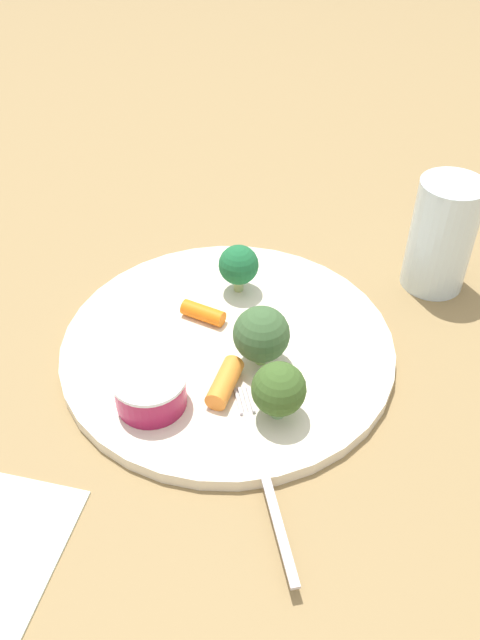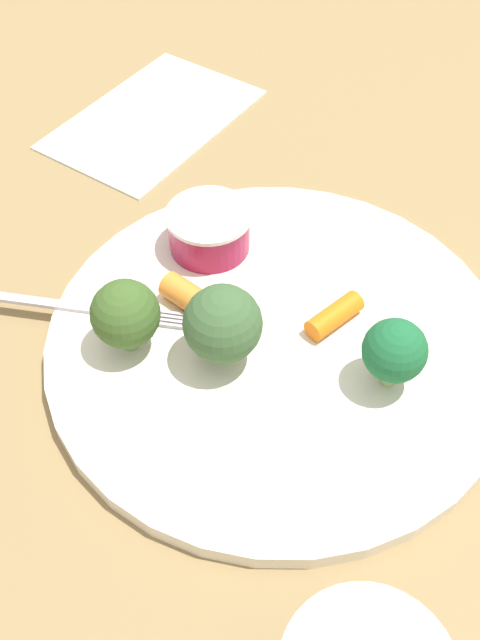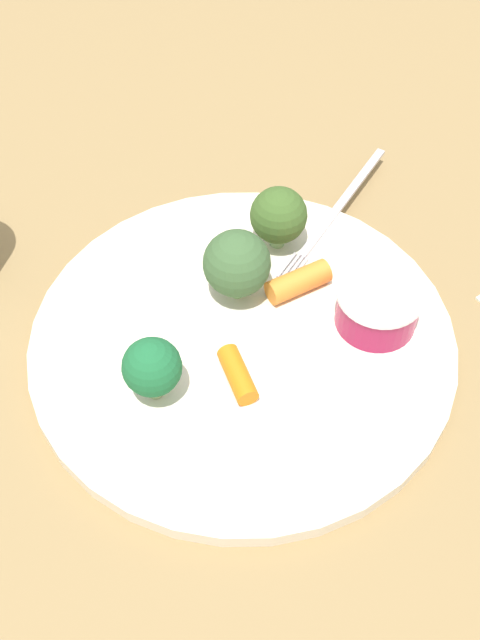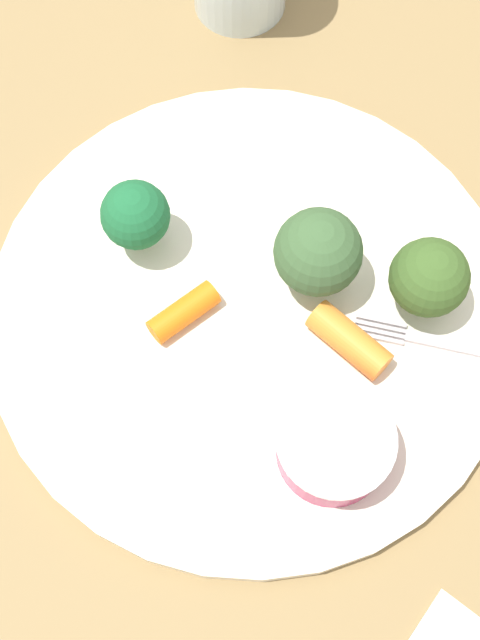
{
  "view_description": "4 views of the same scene",
  "coord_description": "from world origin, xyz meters",
  "px_view_note": "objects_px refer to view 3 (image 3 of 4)",
  "views": [
    {
      "loc": [
        -0.07,
        0.41,
        0.41
      ],
      "look_at": [
        -0.01,
        -0.01,
        0.03
      ],
      "focal_mm": 36.24,
      "sensor_mm": 36.0,
      "label": 1
    },
    {
      "loc": [
        -0.27,
        -0.12,
        0.37
      ],
      "look_at": [
        -0.01,
        0.02,
        0.03
      ],
      "focal_mm": 41.1,
      "sensor_mm": 36.0,
      "label": 2
    },
    {
      "loc": [
        0.25,
        -0.21,
        0.43
      ],
      "look_at": [
        -0.0,
        0.0,
        0.02
      ],
      "focal_mm": 43.14,
      "sensor_mm": 36.0,
      "label": 3
    },
    {
      "loc": [
        0.16,
        0.09,
        0.43
      ],
      "look_at": [
        0.02,
        0.0,
        0.02
      ],
      "focal_mm": 45.95,
      "sensor_mm": 36.0,
      "label": 4
    }
  ],
  "objects_px": {
    "broccoli_floret_1": "(154,369)",
    "carrot_stick_1": "(298,282)",
    "broccoli_floret_0": "(237,264)",
    "fork": "(334,213)",
    "plate": "(243,341)",
    "carrot_stick_0": "(238,374)",
    "broccoli_floret_2": "(279,216)",
    "sauce_cup": "(378,307)"
  },
  "relations": [
    {
      "from": "broccoli_floret_1",
      "to": "carrot_stick_1",
      "type": "bearing_deg",
      "value": 93.54
    },
    {
      "from": "broccoli_floret_0",
      "to": "fork",
      "type": "distance_m",
      "value": 0.12
    },
    {
      "from": "plate",
      "to": "carrot_stick_0",
      "type": "distance_m",
      "value": 0.04
    },
    {
      "from": "broccoli_floret_0",
      "to": "broccoli_floret_1",
      "type": "distance_m",
      "value": 0.1
    },
    {
      "from": "broccoli_floret_2",
      "to": "broccoli_floret_1",
      "type": "bearing_deg",
      "value": -70.81
    },
    {
      "from": "plate",
      "to": "sauce_cup",
      "type": "distance_m",
      "value": 0.1
    },
    {
      "from": "broccoli_floret_2",
      "to": "carrot_stick_1",
      "type": "bearing_deg",
      "value": -24.28
    },
    {
      "from": "broccoli_floret_0",
      "to": "broccoli_floret_1",
      "type": "bearing_deg",
      "value": -70.64
    },
    {
      "from": "plate",
      "to": "carrot_stick_0",
      "type": "relative_size",
      "value": 7.23
    },
    {
      "from": "fork",
      "to": "plate",
      "type": "bearing_deg",
      "value": -71.14
    },
    {
      "from": "sauce_cup",
      "to": "broccoli_floret_1",
      "type": "relative_size",
      "value": 1.21
    },
    {
      "from": "broccoli_floret_0",
      "to": "broccoli_floret_1",
      "type": "relative_size",
      "value": 1.14
    },
    {
      "from": "sauce_cup",
      "to": "broccoli_floret_0",
      "type": "bearing_deg",
      "value": -144.86
    },
    {
      "from": "carrot_stick_0",
      "to": "plate",
      "type": "bearing_deg",
      "value": 134.68
    },
    {
      "from": "sauce_cup",
      "to": "fork",
      "type": "relative_size",
      "value": 0.36
    },
    {
      "from": "broccoli_floret_1",
      "to": "carrot_stick_1",
      "type": "height_order",
      "value": "broccoli_floret_1"
    },
    {
      "from": "broccoli_floret_2",
      "to": "fork",
      "type": "distance_m",
      "value": 0.06
    },
    {
      "from": "sauce_cup",
      "to": "broccoli_floret_1",
      "type": "distance_m",
      "value": 0.16
    },
    {
      "from": "broccoli_floret_2",
      "to": "plate",
      "type": "bearing_deg",
      "value": -56.84
    },
    {
      "from": "plate",
      "to": "sauce_cup",
      "type": "relative_size",
      "value": 4.97
    },
    {
      "from": "broccoli_floret_0",
      "to": "plate",
      "type": "bearing_deg",
      "value": -34.29
    },
    {
      "from": "broccoli_floret_2",
      "to": "carrot_stick_0",
      "type": "relative_size",
      "value": 1.24
    },
    {
      "from": "sauce_cup",
      "to": "broccoli_floret_2",
      "type": "height_order",
      "value": "broccoli_floret_2"
    },
    {
      "from": "broccoli_floret_2",
      "to": "carrot_stick_0",
      "type": "height_order",
      "value": "broccoli_floret_2"
    },
    {
      "from": "fork",
      "to": "broccoli_floret_1",
      "type": "bearing_deg",
      "value": -77.09
    },
    {
      "from": "carrot_stick_1",
      "to": "carrot_stick_0",
      "type": "bearing_deg",
      "value": -68.83
    },
    {
      "from": "carrot_stick_1",
      "to": "broccoli_floret_0",
      "type": "bearing_deg",
      "value": -125.15
    },
    {
      "from": "plate",
      "to": "broccoli_floret_2",
      "type": "xyz_separation_m",
      "value": [
        -0.05,
        0.08,
        0.04
      ]
    },
    {
      "from": "sauce_cup",
      "to": "plate",
      "type": "bearing_deg",
      "value": -122.36
    },
    {
      "from": "broccoli_floret_0",
      "to": "sauce_cup",
      "type": "bearing_deg",
      "value": 35.14
    },
    {
      "from": "plate",
      "to": "broccoli_floret_1",
      "type": "relative_size",
      "value": 6.01
    },
    {
      "from": "broccoli_floret_1",
      "to": "broccoli_floret_0",
      "type": "bearing_deg",
      "value": 109.36
    },
    {
      "from": "carrot_stick_0",
      "to": "fork",
      "type": "xyz_separation_m",
      "value": [
        -0.07,
        0.16,
        -0.01
      ]
    },
    {
      "from": "sauce_cup",
      "to": "broccoli_floret_0",
      "type": "relative_size",
      "value": 1.06
    },
    {
      "from": "plate",
      "to": "broccoli_floret_1",
      "type": "distance_m",
      "value": 0.08
    },
    {
      "from": "plate",
      "to": "broccoli_floret_1",
      "type": "xyz_separation_m",
      "value": [
        0.0,
        -0.07,
        0.04
      ]
    },
    {
      "from": "plate",
      "to": "carrot_stick_0",
      "type": "bearing_deg",
      "value": -45.32
    },
    {
      "from": "broccoli_floret_0",
      "to": "broccoli_floret_1",
      "type": "height_order",
      "value": "broccoli_floret_0"
    },
    {
      "from": "sauce_cup",
      "to": "broccoli_floret_2",
      "type": "relative_size",
      "value": 1.17
    },
    {
      "from": "broccoli_floret_0",
      "to": "broccoli_floret_2",
      "type": "xyz_separation_m",
      "value": [
        -0.02,
        0.06,
        -0.0
      ]
    },
    {
      "from": "carrot_stick_0",
      "to": "carrot_stick_1",
      "type": "bearing_deg",
      "value": 111.17
    },
    {
      "from": "broccoli_floret_1",
      "to": "carrot_stick_1",
      "type": "relative_size",
      "value": 1.04
    }
  ]
}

